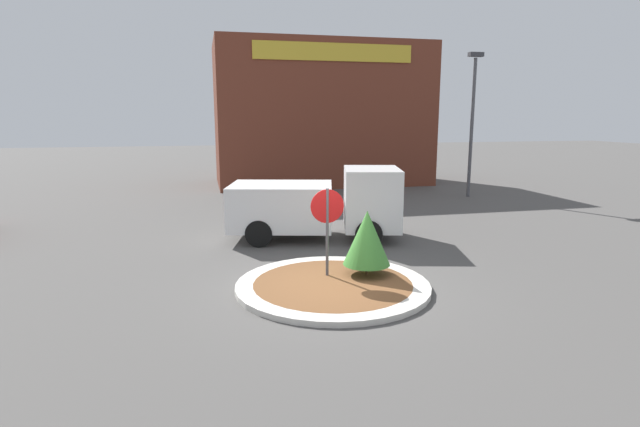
# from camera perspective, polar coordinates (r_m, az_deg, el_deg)

# --- Properties ---
(ground_plane) EXTENTS (120.00, 120.00, 0.00)m
(ground_plane) POSITION_cam_1_polar(r_m,az_deg,el_deg) (11.60, 1.46, -8.53)
(ground_plane) COLOR #514F4C
(traffic_island) EXTENTS (4.46, 4.46, 0.13)m
(traffic_island) POSITION_cam_1_polar(r_m,az_deg,el_deg) (11.58, 1.46, -8.23)
(traffic_island) COLOR beige
(traffic_island) RESTS_ON ground_plane
(stop_sign) EXTENTS (0.80, 0.07, 2.24)m
(stop_sign) POSITION_cam_1_polar(r_m,az_deg,el_deg) (11.74, 0.84, -0.37)
(stop_sign) COLOR #4C4C51
(stop_sign) RESTS_ON ground_plane
(island_shrub) EXTENTS (1.14, 1.14, 1.56)m
(island_shrub) POSITION_cam_1_polar(r_m,az_deg,el_deg) (11.97, 5.38, -2.78)
(island_shrub) COLOR brown
(island_shrub) RESTS_ON traffic_island
(utility_truck) EXTENTS (5.75, 3.53, 2.28)m
(utility_truck) POSITION_cam_1_polar(r_m,az_deg,el_deg) (15.96, -0.21, 1.15)
(utility_truck) COLOR white
(utility_truck) RESTS_ON ground_plane
(storefront_building) EXTENTS (12.07, 6.07, 7.97)m
(storefront_building) POSITION_cam_1_polar(r_m,az_deg,el_deg) (29.75, 0.09, 11.22)
(storefront_building) COLOR brown
(storefront_building) RESTS_ON ground_plane
(light_pole) EXTENTS (0.70, 0.30, 6.85)m
(light_pole) POSITION_cam_1_polar(r_m,az_deg,el_deg) (25.46, 17.03, 10.78)
(light_pole) COLOR #4C4C51
(light_pole) RESTS_ON ground_plane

